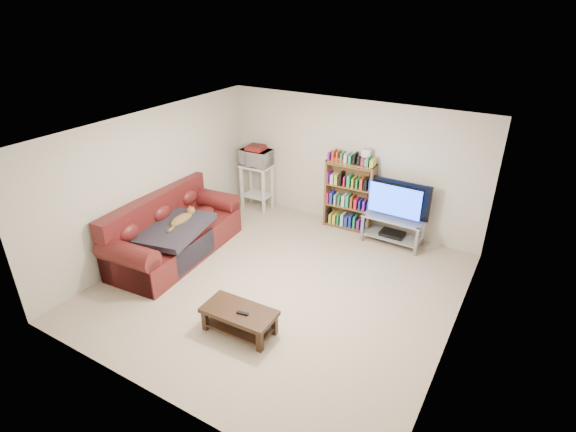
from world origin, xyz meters
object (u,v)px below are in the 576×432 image
Objects in this scene: sofa at (172,235)px; bookshelf at (349,195)px; coffee_table at (239,317)px; tv_stand at (393,226)px.

bookshelf reaches higher than sofa.
sofa reaches higher than coffee_table.
sofa is at bearing 152.16° from coffee_table.
coffee_table is 3.49m from bookshelf.
sofa reaches higher than tv_stand.
sofa is 1.90× the size of bookshelf.
tv_stand reaches higher than coffee_table.
sofa is at bearing -134.45° from bookshelf.
sofa is 2.43m from coffee_table.
bookshelf is (0.02, 3.46, 0.43)m from coffee_table.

